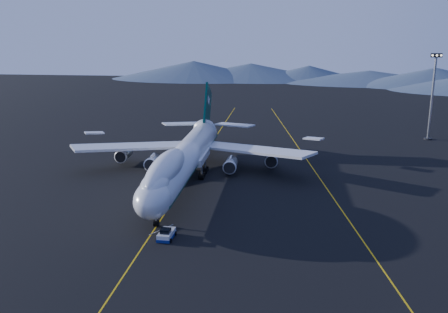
# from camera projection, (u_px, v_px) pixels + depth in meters

# --- Properties ---
(ground) EXTENTS (500.00, 500.00, 0.00)m
(ground) POSITION_uv_depth(u_px,v_px,m) (186.00, 182.00, 113.70)
(ground) COLOR black
(ground) RESTS_ON ground
(taxiway_line_main) EXTENTS (0.25, 220.00, 0.01)m
(taxiway_line_main) POSITION_uv_depth(u_px,v_px,m) (186.00, 182.00, 113.70)
(taxiway_line_main) COLOR gold
(taxiway_line_main) RESTS_ON ground
(taxiway_line_side) EXTENTS (28.08, 198.09, 0.01)m
(taxiway_line_side) POSITION_uv_depth(u_px,v_px,m) (317.00, 174.00, 119.73)
(taxiway_line_side) COLOR gold
(taxiway_line_side) RESTS_ON ground
(boeing_747) EXTENTS (59.62, 72.43, 19.37)m
(boeing_747) POSITION_uv_depth(u_px,v_px,m) (185.00, 157.00, 112.28)
(boeing_747) COLOR silver
(boeing_747) RESTS_ON ground
(pushback_tug) EXTENTS (2.77, 4.59, 1.95)m
(pushback_tug) POSITION_uv_depth(u_px,v_px,m) (166.00, 235.00, 82.95)
(pushback_tug) COLOR silver
(pushback_tug) RESTS_ON ground
(floodlight_mast) EXTENTS (3.29, 2.47, 26.63)m
(floodlight_mast) POSITION_uv_depth(u_px,v_px,m) (432.00, 97.00, 153.52)
(floodlight_mast) COLOR black
(floodlight_mast) RESTS_ON ground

